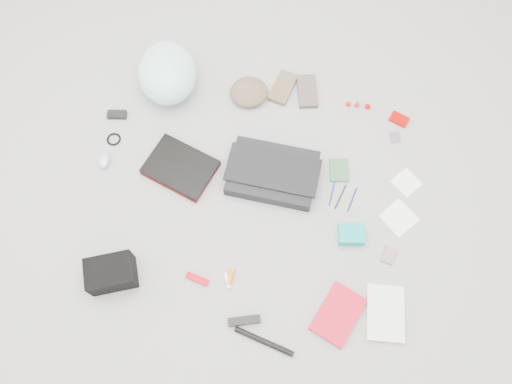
# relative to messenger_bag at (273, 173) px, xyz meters

# --- Properties ---
(ground_plane) EXTENTS (4.00, 4.00, 0.00)m
(ground_plane) POSITION_rel_messenger_bag_xyz_m (-0.06, -0.11, -0.03)
(ground_plane) COLOR gray
(messenger_bag) EXTENTS (0.42, 0.31, 0.07)m
(messenger_bag) POSITION_rel_messenger_bag_xyz_m (0.00, 0.00, 0.00)
(messenger_bag) COLOR black
(messenger_bag) RESTS_ON ground_plane
(bag_flap) EXTENTS (0.44, 0.22, 0.01)m
(bag_flap) POSITION_rel_messenger_bag_xyz_m (-0.00, 0.00, 0.04)
(bag_flap) COLOR black
(bag_flap) RESTS_ON messenger_bag
(laptop_sleeve) EXTENTS (0.37, 0.32, 0.02)m
(laptop_sleeve) POSITION_rel_messenger_bag_xyz_m (-0.44, -0.03, -0.02)
(laptop_sleeve) COLOR #4E0D0B
(laptop_sleeve) RESTS_ON ground_plane
(laptop) EXTENTS (0.37, 0.32, 0.02)m
(laptop) POSITION_rel_messenger_bag_xyz_m (-0.44, -0.03, -0.00)
(laptop) COLOR black
(laptop) RESTS_ON laptop_sleeve
(bike_helmet) EXTENTS (0.37, 0.42, 0.22)m
(bike_helmet) POSITION_rel_messenger_bag_xyz_m (-0.59, 0.42, 0.07)
(bike_helmet) COLOR #B9F9F9
(bike_helmet) RESTS_ON ground_plane
(beanie) EXTENTS (0.25, 0.24, 0.07)m
(beanie) POSITION_rel_messenger_bag_xyz_m (-0.18, 0.42, -0.00)
(beanie) COLOR brown
(beanie) RESTS_ON ground_plane
(mitten_left) EXTENTS (0.14, 0.20, 0.03)m
(mitten_left) POSITION_rel_messenger_bag_xyz_m (-0.02, 0.49, -0.02)
(mitten_left) COLOR brown
(mitten_left) RESTS_ON ground_plane
(mitten_right) EXTENTS (0.13, 0.20, 0.03)m
(mitten_right) POSITION_rel_messenger_bag_xyz_m (0.11, 0.49, -0.02)
(mitten_right) COLOR brown
(mitten_right) RESTS_ON ground_plane
(power_brick) EXTENTS (0.10, 0.05, 0.03)m
(power_brick) POSITION_rel_messenger_bag_xyz_m (-0.81, 0.20, -0.02)
(power_brick) COLOR black
(power_brick) RESTS_ON ground_plane
(cable_coil) EXTENTS (0.08, 0.08, 0.01)m
(cable_coil) POSITION_rel_messenger_bag_xyz_m (-0.80, 0.07, -0.03)
(cable_coil) COLOR black
(cable_coil) RESTS_ON ground_plane
(mouse) EXTENTS (0.06, 0.09, 0.03)m
(mouse) POSITION_rel_messenger_bag_xyz_m (-0.81, -0.05, -0.02)
(mouse) COLOR #AEACBD
(mouse) RESTS_ON ground_plane
(camera_bag) EXTENTS (0.24, 0.20, 0.13)m
(camera_bag) POSITION_rel_messenger_bag_xyz_m (-0.61, -0.59, 0.03)
(camera_bag) COLOR black
(camera_bag) RESTS_ON ground_plane
(multitool) EXTENTS (0.11, 0.05, 0.02)m
(multitool) POSITION_rel_messenger_bag_xyz_m (-0.25, -0.54, -0.03)
(multitool) COLOR #B8000E
(multitool) RESTS_ON ground_plane
(toiletry_tube_white) EXTENTS (0.05, 0.07, 0.02)m
(toiletry_tube_white) POSITION_rel_messenger_bag_xyz_m (-0.12, -0.53, -0.02)
(toiletry_tube_white) COLOR white
(toiletry_tube_white) RESTS_ON ground_plane
(toiletry_tube_orange) EXTENTS (0.03, 0.08, 0.02)m
(toiletry_tube_orange) POSITION_rel_messenger_bag_xyz_m (-0.11, -0.51, -0.02)
(toiletry_tube_orange) COLOR orange
(toiletry_tube_orange) RESTS_ON ground_plane
(u_lock) EXTENTS (0.14, 0.07, 0.03)m
(u_lock) POSITION_rel_messenger_bag_xyz_m (-0.02, -0.68, -0.02)
(u_lock) COLOR black
(u_lock) RESTS_ON ground_plane
(bike_pump) EXTENTS (0.26, 0.09, 0.02)m
(bike_pump) POSITION_rel_messenger_bag_xyz_m (0.07, -0.76, -0.02)
(bike_pump) COLOR black
(bike_pump) RESTS_ON ground_plane
(book_red) EXTENTS (0.24, 0.28, 0.02)m
(book_red) POSITION_rel_messenger_bag_xyz_m (0.37, -0.60, -0.02)
(book_red) COLOR red
(book_red) RESTS_ON ground_plane
(book_white) EXTENTS (0.17, 0.25, 0.02)m
(book_white) POSITION_rel_messenger_bag_xyz_m (0.57, -0.56, -0.02)
(book_white) COLOR silver
(book_white) RESTS_ON ground_plane
(notepad) EXTENTS (0.10, 0.13, 0.01)m
(notepad) POSITION_rel_messenger_bag_xyz_m (0.31, 0.08, -0.03)
(notepad) COLOR #35613C
(notepad) RESTS_ON ground_plane
(pen_blue) EXTENTS (0.02, 0.13, 0.01)m
(pen_blue) POSITION_rel_messenger_bag_xyz_m (0.29, -0.04, -0.03)
(pen_blue) COLOR navy
(pen_blue) RESTS_ON ground_plane
(pen_black) EXTENTS (0.05, 0.13, 0.01)m
(pen_black) POSITION_rel_messenger_bag_xyz_m (0.33, -0.05, -0.03)
(pen_black) COLOR black
(pen_black) RESTS_ON ground_plane
(pen_navy) EXTENTS (0.04, 0.13, 0.01)m
(pen_navy) POSITION_rel_messenger_bag_xyz_m (0.38, -0.06, -0.03)
(pen_navy) COLOR navy
(pen_navy) RESTS_ON ground_plane
(accordion_wallet) EXTENTS (0.12, 0.11, 0.06)m
(accordion_wallet) POSITION_rel_messenger_bag_xyz_m (0.39, -0.24, -0.01)
(accordion_wallet) COLOR #03A9A2
(accordion_wallet) RESTS_ON ground_plane
(card_deck) EXTENTS (0.07, 0.09, 0.01)m
(card_deck) POSITION_rel_messenger_bag_xyz_m (0.57, -0.30, -0.03)
(card_deck) COLOR gray
(card_deck) RESTS_ON ground_plane
(napkin_top) EXTENTS (0.16, 0.16, 0.01)m
(napkin_top) POSITION_rel_messenger_bag_xyz_m (0.63, 0.07, -0.03)
(napkin_top) COLOR white
(napkin_top) RESTS_ON ground_plane
(napkin_bottom) EXTENTS (0.19, 0.19, 0.01)m
(napkin_bottom) POSITION_rel_messenger_bag_xyz_m (0.60, -0.12, -0.03)
(napkin_bottom) COLOR white
(napkin_bottom) RESTS_ON ground_plane
(lollipop_a) EXTENTS (0.03, 0.03, 0.02)m
(lollipop_a) POSITION_rel_messenger_bag_xyz_m (0.32, 0.45, -0.02)
(lollipop_a) COLOR #BA100D
(lollipop_a) RESTS_ON ground_plane
(lollipop_b) EXTENTS (0.03, 0.03, 0.03)m
(lollipop_b) POSITION_rel_messenger_bag_xyz_m (0.36, 0.45, -0.02)
(lollipop_b) COLOR #AE1F1D
(lollipop_b) RESTS_ON ground_plane
(lollipop_c) EXTENTS (0.03, 0.03, 0.03)m
(lollipop_c) POSITION_rel_messenger_bag_xyz_m (0.42, 0.45, -0.02)
(lollipop_c) COLOR #AA0304
(lollipop_c) RESTS_ON ground_plane
(altoids_tin) EXTENTS (0.10, 0.09, 0.02)m
(altoids_tin) POSITION_rel_messenger_bag_xyz_m (0.58, 0.40, -0.02)
(altoids_tin) COLOR #AF0804
(altoids_tin) RESTS_ON ground_plane
(stamp_sheet) EXTENTS (0.06, 0.07, 0.00)m
(stamp_sheet) POSITION_rel_messenger_bag_xyz_m (0.56, 0.30, -0.03)
(stamp_sheet) COLOR slate
(stamp_sheet) RESTS_ON ground_plane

